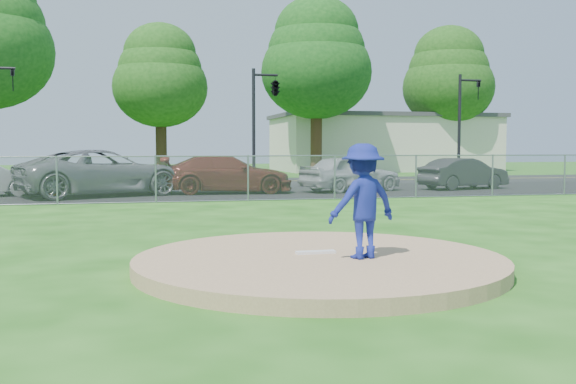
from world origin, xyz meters
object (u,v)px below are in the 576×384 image
at_px(traffic_signal_right, 464,117).
at_px(parked_car_gray, 103,173).
at_px(pitcher, 363,201).
at_px(parked_car_pearl, 350,173).
at_px(traffic_signal_center, 273,89).
at_px(traffic_cone, 52,186).
at_px(tree_center, 160,75).
at_px(parked_car_darkred, 227,174).
at_px(tree_right, 316,58).
at_px(commercial_building, 382,142).
at_px(tree_far_right, 448,76).
at_px(parked_car_charcoal, 463,174).

bearing_deg(traffic_signal_right, parked_car_gray, -159.99).
bearing_deg(pitcher, parked_car_pearl, -122.14).
relative_size(traffic_signal_center, parked_car_gray, 0.92).
xyz_separation_m(traffic_signal_center, traffic_cone, (-9.52, -6.67, -4.21)).
relative_size(tree_center, traffic_signal_center, 1.76).
xyz_separation_m(traffic_cone, parked_car_darkred, (6.36, 0.40, 0.35)).
xyz_separation_m(tree_center, tree_right, (10.00, -2.00, 1.18)).
xyz_separation_m(traffic_signal_right, traffic_cone, (-19.79, -6.67, -2.97)).
bearing_deg(parked_car_pearl, traffic_cone, 72.49).
xyz_separation_m(tree_right, pitcher, (-8.46, -32.33, -6.63)).
xyz_separation_m(pitcher, traffic_cone, (-6.09, 15.65, -0.62)).
distance_m(commercial_building, parked_car_gray, 30.03).
xyz_separation_m(tree_center, parked_car_gray, (-2.78, -18.56, -5.62)).
bearing_deg(traffic_cone, traffic_signal_center, 35.03).
relative_size(tree_center, traffic_signal_right, 1.76).
height_order(tree_far_right, traffic_signal_center, tree_far_right).
bearing_deg(tree_far_right, parked_car_charcoal, -115.31).
xyz_separation_m(tree_right, parked_car_gray, (-12.78, -16.56, -6.80)).
bearing_deg(commercial_building, tree_right, -139.40).
bearing_deg(pitcher, traffic_signal_center, -112.61).
distance_m(commercial_building, tree_center, 17.99).
bearing_deg(parked_car_pearl, traffic_signal_center, -2.94).
xyz_separation_m(traffic_signal_right, parked_car_gray, (-18.02, -6.56, -2.51)).
relative_size(tree_far_right, traffic_signal_right, 1.92).
height_order(commercial_building, tree_right, tree_right).
relative_size(traffic_signal_center, parked_car_darkred, 1.11).
bearing_deg(tree_center, tree_far_right, 2.73).
relative_size(commercial_building, tree_right, 1.41).
height_order(traffic_signal_right, parked_car_darkred, traffic_signal_right).
distance_m(traffic_signal_center, traffic_cone, 12.37).
height_order(tree_right, parked_car_gray, tree_right).
xyz_separation_m(tree_far_right, parked_car_gray, (-23.78, -19.56, -6.21)).
xyz_separation_m(tree_far_right, pitcher, (-19.46, -35.33, -6.04)).
bearing_deg(traffic_signal_center, parked_car_pearl, -73.63).
relative_size(tree_center, traffic_cone, 12.74).
distance_m(parked_car_gray, parked_car_pearl, 9.61).
height_order(traffic_signal_center, parked_car_gray, traffic_signal_center).
xyz_separation_m(traffic_signal_center, pitcher, (-3.43, -22.33, -3.59)).
height_order(traffic_signal_center, traffic_cone, traffic_signal_center).
xyz_separation_m(tree_right, parked_car_charcoal, (1.97, -16.10, -6.98)).
xyz_separation_m(commercial_building, parked_car_darkred, (-15.20, -22.27, -1.42)).
relative_size(commercial_building, pitcher, 10.01).
bearing_deg(tree_center, traffic_signal_center, -67.51).
xyz_separation_m(tree_far_right, parked_car_charcoal, (-9.03, -19.10, -6.39)).
relative_size(tree_right, pitcher, 7.10).
xyz_separation_m(tree_center, parked_car_darkred, (1.80, -18.27, -5.73)).
distance_m(tree_right, traffic_cone, 23.29).
relative_size(parked_car_darkred, parked_car_pearl, 1.17).
distance_m(traffic_signal_right, traffic_cone, 21.09).
bearing_deg(tree_center, parked_car_gray, -98.52).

